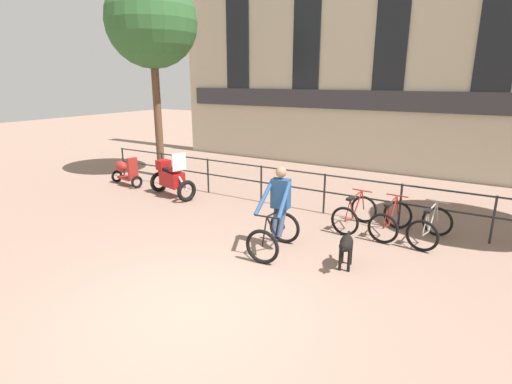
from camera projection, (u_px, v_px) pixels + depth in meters
name	position (u px, v px, depth m)	size (l,w,h in m)	color
ground_plane	(192.00, 308.00, 6.06)	(60.00, 60.00, 0.00)	#8E7060
canal_railing	(325.00, 187.00, 10.13)	(15.05, 0.05, 1.05)	#232326
building_facade	(395.00, 22.00, 13.64)	(18.00, 0.72, 10.49)	#BCB299
cyclist_with_bike	(277.00, 214.00, 7.91)	(0.79, 1.23, 1.70)	black
dog	(346.00, 245.00, 7.19)	(0.34, 0.86, 0.65)	black
parked_motorcycle	(172.00, 178.00, 11.67)	(1.67, 0.99, 1.35)	black
parked_bicycle_near_lamp	(355.00, 214.00, 9.17)	(0.77, 1.17, 0.86)	black
parked_bicycle_mid_left	(391.00, 220.00, 8.77)	(0.73, 1.15, 0.86)	black
parked_bicycle_mid_right	(430.00, 227.00, 8.36)	(0.80, 1.19, 0.86)	black
parked_scooter	(125.00, 171.00, 12.97)	(1.33, 0.62, 0.96)	black
tree_canalside_left	(152.00, 22.00, 12.88)	(2.97, 2.97, 6.63)	brown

